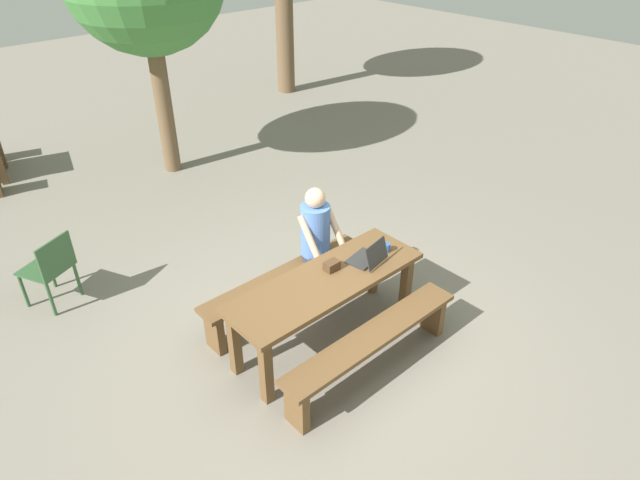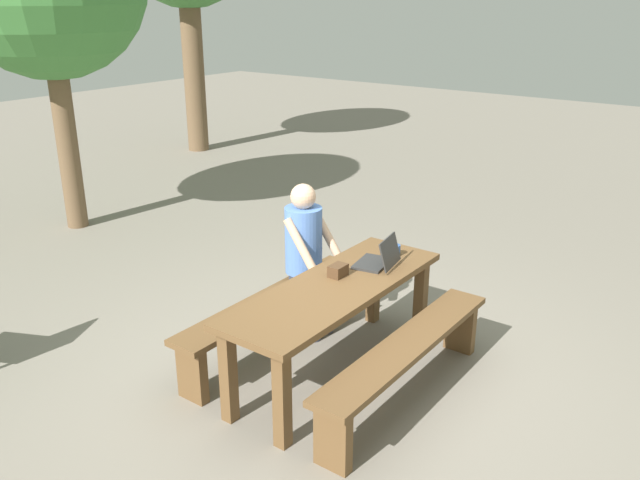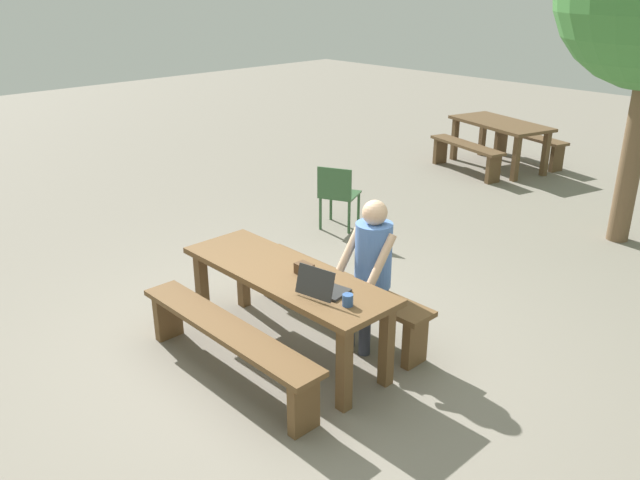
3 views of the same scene
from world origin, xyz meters
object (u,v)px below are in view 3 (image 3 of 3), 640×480
Objects in this scene: laptop at (322,287)px; plastic_chair at (338,194)px; picnic_table_front at (286,284)px; picnic_table_mid at (500,129)px; person_seated at (370,263)px; small_pouch at (304,269)px; coffee_mug at (348,300)px.

laptop reaches higher than plastic_chair.
picnic_table_mid is at bearing 106.91° from picnic_table_front.
person_seated is at bearing -92.53° from laptop.
picnic_table_mid is (-2.33, 5.73, -0.13)m from person_seated.
laptop is 0.28× the size of person_seated.
small_pouch is 0.08× the size of picnic_table_mid.
plastic_chair is 3.96m from picnic_table_mid.
plastic_chair reaches higher than picnic_table_front.
small_pouch is 6.57m from picnic_table_mid.
picnic_table_mid is (-1.92, 6.31, 0.02)m from picnic_table_front.
laptop reaches higher than picnic_table_mid.
picnic_table_mid is at bearing 112.09° from person_seated.
small_pouch is (0.14, 0.08, 0.16)m from picnic_table_front.
person_seated is 1.59× the size of plastic_chair.
picnic_table_front is 14.04× the size of small_pouch.
person_seated is at bearing 119.11° from coffee_mug.
picnic_table_mid reaches higher than picnic_table_front.
person_seated reaches higher than laptop.
person_seated is (-0.09, 0.64, -0.03)m from laptop.
small_pouch is at bearing -56.37° from picnic_table_mid.
laptop is 6.82m from picnic_table_mid.
person_seated is 6.19m from picnic_table_mid.
picnic_table_front is at bearing 101.28° from plastic_chair.
person_seated is 0.71× the size of picnic_table_mid.
person_seated reaches higher than picnic_table_mid.
coffee_mug is at bearing 110.83° from plastic_chair.
picnic_table_mid is (-2.68, 6.37, -0.14)m from coffee_mug.
plastic_chair reaches higher than picnic_table_mid.
small_pouch is 0.11× the size of person_seated.
small_pouch is 2.98m from plastic_chair.
plastic_chair is (-1.89, 2.28, -0.33)m from small_pouch.
picnic_table_front is at bearing -150.93° from small_pouch.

